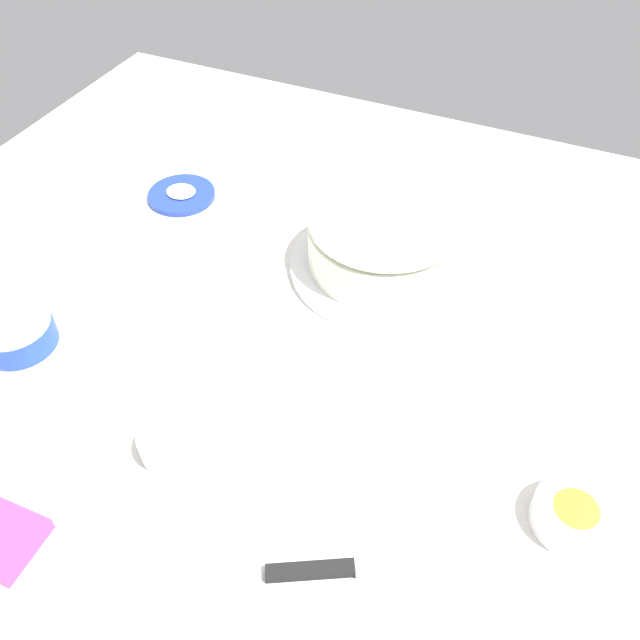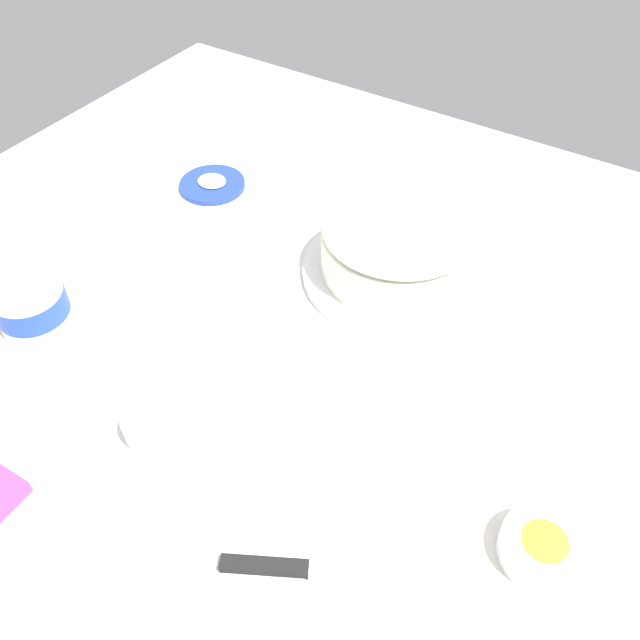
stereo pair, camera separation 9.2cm
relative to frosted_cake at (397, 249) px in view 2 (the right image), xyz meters
The scene contains 8 objects.
ground_plane 0.28m from the frosted_cake, 99.08° to the right, with size 1.54×1.54×0.00m, color silver.
frosted_cake is the anchor object (origin of this frame).
frosting_tub 0.54m from the frosted_cake, 136.88° to the right, with size 0.10×0.10×0.08m.
frosting_tub_lid 0.40m from the frosted_cake, behind, with size 0.12×0.12×0.02m.
spreading_knife 0.50m from the frosted_cake, 72.88° to the right, with size 0.22×0.13×0.01m.
sprinkle_bowl_yellow 0.47m from the frosted_cake, 42.75° to the right, with size 0.09×0.09×0.04m.
sprinkle_bowl_blue 0.44m from the frosted_cake, 105.47° to the right, with size 0.08×0.08×0.03m.
paper_napkin 0.42m from the frosted_cake, 156.40° to the right, with size 0.15×0.15×0.01m, color white.
Camera 2 is at (0.36, -0.45, 0.70)m, focal length 37.05 mm.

